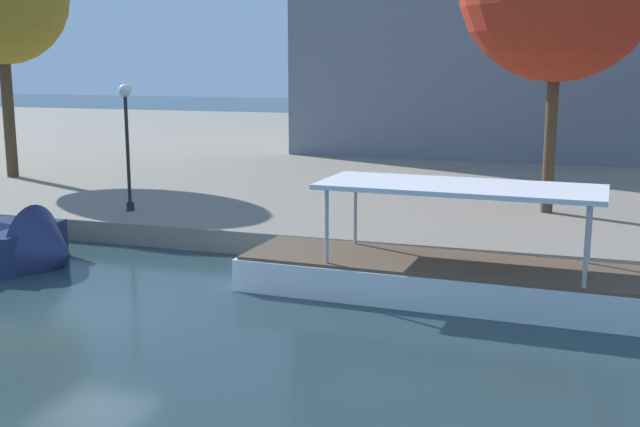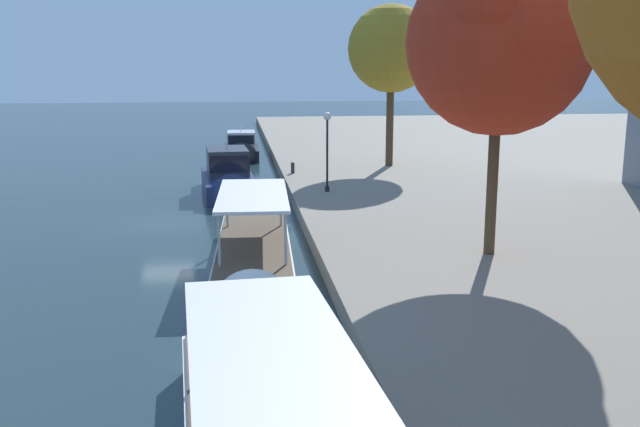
% 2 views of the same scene
% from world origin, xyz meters
% --- Properties ---
extents(ground_plane, '(220.00, 220.00, 0.00)m').
position_xyz_m(ground_plane, '(0.00, 0.00, 0.00)').
color(ground_plane, '#23383D').
extents(motor_yacht_0, '(7.62, 2.90, 4.33)m').
position_xyz_m(motor_yacht_0, '(-23.70, 3.99, 0.58)').
color(motor_yacht_0, black).
rests_on(motor_yacht_0, ground_plane).
extents(motor_yacht_1, '(9.12, 3.51, 4.62)m').
position_xyz_m(motor_yacht_1, '(-7.25, 3.04, 0.80)').
color(motor_yacht_1, navy).
rests_on(motor_yacht_1, ground_plane).
extents(tour_boat_2, '(12.33, 3.27, 3.97)m').
position_xyz_m(tour_boat_2, '(8.97, 3.97, 0.32)').
color(tour_boat_2, white).
rests_on(tour_boat_2, ground_plane).
extents(mooring_bollard_0, '(0.26, 0.26, 0.73)m').
position_xyz_m(mooring_bollard_0, '(-11.01, 7.12, 1.10)').
color(mooring_bollard_0, '#2D2D33').
rests_on(mooring_bollard_0, dock_promenade).
extents(lamp_post, '(0.44, 0.44, 4.38)m').
position_xyz_m(lamp_post, '(-4.09, 8.46, 3.58)').
color(lamp_post, black).
rests_on(lamp_post, dock_promenade).
extents(tree_0, '(7.01, 6.62, 11.05)m').
position_xyz_m(tree_0, '(10.19, 12.79, 8.67)').
color(tree_0, '#4C3823').
rests_on(tree_0, dock_promenade).
extents(tree_2, '(5.88, 5.88, 10.88)m').
position_xyz_m(tree_2, '(-13.70, 13.94, 8.51)').
color(tree_2, '#4C3823').
rests_on(tree_2, dock_promenade).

